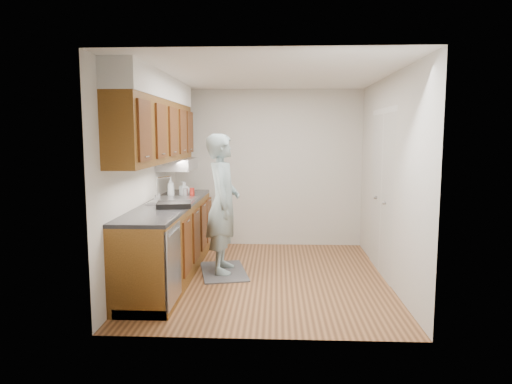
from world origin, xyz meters
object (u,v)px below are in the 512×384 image
(person, at_px, (223,194))
(steel_can, at_px, (185,193))
(soap_bottle_c, at_px, (184,188))
(soda_can, at_px, (192,192))
(dish_rack, at_px, (174,205))
(soap_bottle_a, at_px, (171,187))
(soap_bottle_b, at_px, (183,188))

(person, height_order, steel_can, person)
(person, bearing_deg, soap_bottle_c, 44.61)
(soda_can, xyz_separation_m, dish_rack, (-0.04, -0.94, -0.03))
(soap_bottle_c, height_order, dish_rack, soap_bottle_c)
(soap_bottle_a, relative_size, soda_can, 2.15)
(soap_bottle_b, xyz_separation_m, soap_bottle_c, (0.00, 0.05, -0.00))
(person, distance_m, soap_bottle_a, 0.91)
(soda_can, bearing_deg, soap_bottle_b, 136.75)
(soap_bottle_b, bearing_deg, dish_rack, -84.22)
(soda_can, bearing_deg, person, -40.39)
(soap_bottle_b, bearing_deg, steel_can, -69.43)
(soap_bottle_c, bearing_deg, steel_can, -74.78)
(person, distance_m, soda_can, 0.62)
(steel_can, bearing_deg, soap_bottle_c, 105.22)
(person, relative_size, soda_can, 16.59)
(person, distance_m, dish_rack, 0.74)
(person, height_order, soda_can, person)
(person, bearing_deg, steel_can, 53.90)
(soap_bottle_c, bearing_deg, dish_rack, -84.60)
(soap_bottle_c, relative_size, steel_can, 1.61)
(steel_can, bearing_deg, person, -34.45)
(soap_bottle_a, bearing_deg, dish_rack, -74.85)
(soda_can, height_order, steel_can, soda_can)
(soap_bottle_c, xyz_separation_m, steel_can, (0.06, -0.21, -0.04))
(person, xyz_separation_m, soap_bottle_c, (-0.62, 0.59, 0.01))
(person, xyz_separation_m, dish_rack, (-0.51, -0.53, -0.06))
(soap_bottle_c, bearing_deg, soda_can, -52.49)
(soap_bottle_a, xyz_separation_m, dish_rack, (0.27, -0.99, -0.10))
(person, bearing_deg, dish_rack, 134.62)
(soap_bottle_a, bearing_deg, soap_bottle_c, 39.41)
(soap_bottle_a, distance_m, dish_rack, 1.03)
(soap_bottle_b, relative_size, soap_bottle_c, 1.04)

